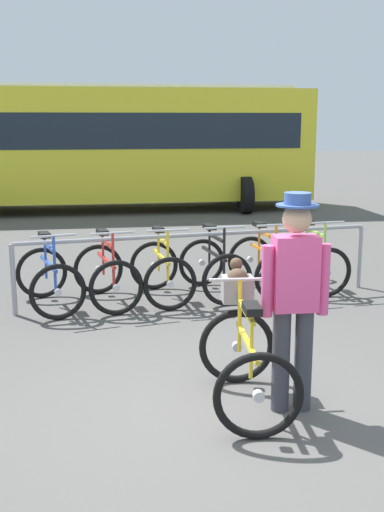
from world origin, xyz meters
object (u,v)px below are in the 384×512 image
(racked_bike_lime, at_px, (311,261))
(featured_bicycle, at_px, (244,345))
(racked_bike_yellow, at_px, (162,271))
(racked_bike_blue, at_px, (49,279))
(person_with_featured_bike, at_px, (294,294))
(bus_distant, at_px, (109,141))
(racked_bike_orange, at_px, (264,264))
(racked_bike_red, at_px, (107,275))
(racked_bike_black, at_px, (214,268))

(racked_bike_lime, xyz_separation_m, featured_bicycle, (-2.01, -3.27, 0.12))
(racked_bike_yellow, bearing_deg, racked_bike_blue, -176.87)
(person_with_featured_bike, xyz_separation_m, bus_distant, (-0.12, 12.02, 0.79))
(racked_bike_blue, xyz_separation_m, featured_bicycle, (1.49, -3.07, 0.12))
(racked_bike_yellow, distance_m, bus_distant, 8.75)
(racked_bike_orange, distance_m, featured_bicycle, 3.48)
(racked_bike_red, height_order, bus_distant, bus_distant)
(racked_bike_red, distance_m, person_with_featured_bike, 3.56)
(featured_bicycle, relative_size, bus_distant, 0.12)
(racked_bike_red, bearing_deg, racked_bike_lime, 3.13)
(racked_bike_lime, xyz_separation_m, bus_distant, (-1.81, 8.53, 1.37))
(racked_bike_yellow, relative_size, featured_bicycle, 0.89)
(racked_bike_red, height_order, featured_bicycle, featured_bicycle)
(racked_bike_blue, height_order, bus_distant, bus_distant)
(featured_bicycle, bearing_deg, racked_bike_black, 79.15)
(racked_bike_red, bearing_deg, person_with_featured_bike, -71.65)
(person_with_featured_bike, bearing_deg, racked_bike_lime, 64.18)
(racked_bike_lime, xyz_separation_m, person_with_featured_bike, (-1.69, -3.49, 0.58))
(racked_bike_black, height_order, person_with_featured_bike, person_with_featured_bike)
(racked_bike_orange, distance_m, person_with_featured_bike, 3.64)
(racked_bike_black, relative_size, racked_bike_orange, 1.01)
(racked_bike_black, height_order, bus_distant, bus_distant)
(racked_bike_black, height_order, racked_bike_lime, same)
(racked_bike_black, bearing_deg, person_with_featured_bike, -94.87)
(person_with_featured_bike, bearing_deg, bus_distant, 90.58)
(bus_distant, bearing_deg, racked_bike_lime, -78.01)
(racked_bike_lime, bearing_deg, racked_bike_yellow, -176.87)
(racked_bike_lime, relative_size, bus_distant, 0.11)
(racked_bike_blue, distance_m, racked_bike_orange, 2.80)
(racked_bike_blue, relative_size, racked_bike_red, 1.01)
(bus_distant, bearing_deg, racked_bike_black, -87.25)
(bus_distant, bearing_deg, racked_bike_orange, -82.60)
(racked_bike_blue, xyz_separation_m, racked_bike_black, (2.10, 0.11, 0.00))
(person_with_featured_bike, bearing_deg, racked_bike_black, 85.13)
(racked_bike_lime, distance_m, bus_distant, 8.82)
(racked_bike_red, distance_m, bus_distant, 8.84)
(racked_bike_yellow, bearing_deg, racked_bike_red, -176.87)
(racked_bike_orange, bearing_deg, featured_bicycle, -112.10)
(person_with_featured_bike, bearing_deg, racked_bike_orange, 74.00)
(racked_bike_black, distance_m, person_with_featured_bike, 3.48)
(bus_distant, bearing_deg, person_with_featured_bike, -89.42)
(racked_bike_black, xyz_separation_m, racked_bike_lime, (1.40, 0.08, 0.00))
(racked_bike_orange, bearing_deg, racked_bike_blue, -176.87)
(person_with_featured_bike, bearing_deg, racked_bike_yellow, 96.89)
(racked_bike_red, bearing_deg, racked_bike_orange, 3.13)
(racked_bike_blue, distance_m, person_with_featured_bike, 3.81)
(bus_distant, bearing_deg, racked_bike_yellow, -91.89)
(racked_bike_yellow, relative_size, person_with_featured_bike, 0.64)
(racked_bike_orange, xyz_separation_m, person_with_featured_bike, (-0.99, -3.45, 0.58))
(person_with_featured_bike, height_order, bus_distant, bus_distant)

